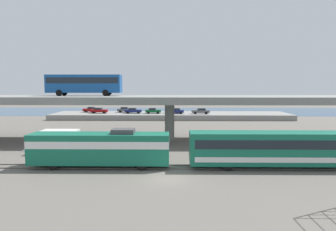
{
  "coord_description": "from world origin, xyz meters",
  "views": [
    {
      "loc": [
        0.51,
        -28.88,
        8.79
      ],
      "look_at": [
        -0.32,
        24.63,
        3.65
      ],
      "focal_mm": 33.25,
      "sensor_mm": 36.0,
      "label": 1
    }
  ],
  "objects": [
    {
      "name": "train_locomotive",
      "position": [
        -8.09,
        4.0,
        2.19
      ],
      "size": [
        15.94,
        3.04,
        4.18
      ],
      "rotation": [
        0.0,
        0.0,
        3.14
      ],
      "color": "#14664C",
      "rests_on": "ground_plane"
    },
    {
      "name": "parked_car_6",
      "position": [
        1.27,
        52.94,
        2.17
      ],
      "size": [
        4.32,
        2.0,
        1.5
      ],
      "rotation": [
        0.0,
        0.0,
        3.14
      ],
      "color": "navy",
      "rests_on": "pier_parking_lot"
    },
    {
      "name": "ground_plane",
      "position": [
        0.0,
        0.0,
        0.0
      ],
      "size": [
        260.0,
        260.0,
        0.0
      ],
      "primitive_type": "plane",
      "color": "#605B54"
    },
    {
      "name": "parked_car_0",
      "position": [
        -12.76,
        57.01,
        2.17
      ],
      "size": [
        4.25,
        1.98,
        1.5
      ],
      "color": "#515459",
      "rests_on": "pier_parking_lot"
    },
    {
      "name": "train_coach_lead",
      "position": [
        13.33,
        4.0,
        2.17
      ],
      "size": [
        22.0,
        3.04,
        3.86
      ],
      "rotation": [
        0.0,
        0.0,
        3.14
      ],
      "color": "#14664C",
      "rests_on": "ground_plane"
    },
    {
      "name": "rail_strip_far",
      "position": [
        0.0,
        4.77,
        0.06
      ],
      "size": [
        110.0,
        0.12,
        0.12
      ],
      "primitive_type": "cube",
      "color": "#59544C",
      "rests_on": "ground_plane"
    },
    {
      "name": "parked_car_1",
      "position": [
        -10.13,
        53.85,
        2.17
      ],
      "size": [
        4.43,
        1.86,
        1.5
      ],
      "color": "navy",
      "rests_on": "pier_parking_lot"
    },
    {
      "name": "parked_car_2",
      "position": [
        7.84,
        52.63,
        2.17
      ],
      "size": [
        4.64,
        1.9,
        1.5
      ],
      "rotation": [
        0.0,
        0.0,
        3.14
      ],
      "color": "#515459",
      "rests_on": "pier_parking_lot"
    },
    {
      "name": "parked_car_7",
      "position": [
        -19.38,
        54.19,
        2.17
      ],
      "size": [
        4.57,
        1.87,
        1.5
      ],
      "color": "maroon",
      "rests_on": "pier_parking_lot"
    },
    {
      "name": "transit_bus_on_overpass",
      "position": [
        -13.93,
        21.66,
        9.22
      ],
      "size": [
        12.0,
        2.68,
        3.4
      ],
      "rotation": [
        0.0,
        0.0,
        3.14
      ],
      "color": "#14478C",
      "rests_on": "highway_overpass"
    },
    {
      "name": "parked_car_4",
      "position": [
        -4.75,
        53.53,
        2.17
      ],
      "size": [
        4.06,
        1.97,
        1.5
      ],
      "color": "#0C4C26",
      "rests_on": "pier_parking_lot"
    },
    {
      "name": "rail_strip_near",
      "position": [
        0.0,
        3.23,
        0.06
      ],
      "size": [
        110.0,
        0.12,
        0.12
      ],
      "primitive_type": "cube",
      "color": "#59544C",
      "rests_on": "ground_plane"
    },
    {
      "name": "pier_parking_lot",
      "position": [
        0.0,
        55.0,
        0.7
      ],
      "size": [
        63.11,
        12.89,
        1.4
      ],
      "primitive_type": "cube",
      "color": "gray",
      "rests_on": "ground_plane"
    },
    {
      "name": "parked_car_5",
      "position": [
        0.37,
        55.36,
        2.17
      ],
      "size": [
        4.05,
        1.84,
        1.5
      ],
      "color": "#0C4C26",
      "rests_on": "pier_parking_lot"
    },
    {
      "name": "parked_car_3",
      "position": [
        -22.46,
        57.42,
        2.17
      ],
      "size": [
        4.04,
        1.98,
        1.5
      ],
      "rotation": [
        0.0,
        0.0,
        3.14
      ],
      "color": "maroon",
      "rests_on": "pier_parking_lot"
    },
    {
      "name": "service_truck_west",
      "position": [
        -13.32,
        11.05,
        1.64
      ],
      "size": [
        6.8,
        2.46,
        3.04
      ],
      "color": "#0C4C26",
      "rests_on": "ground_plane"
    },
    {
      "name": "highway_overpass",
      "position": [
        0.0,
        20.0,
        6.49
      ],
      "size": [
        96.0,
        11.06,
        7.16
      ],
      "color": "gray",
      "rests_on": "ground_plane"
    },
    {
      "name": "harbor_water",
      "position": [
        0.0,
        78.0,
        0.0
      ],
      "size": [
        140.0,
        36.0,
        0.01
      ],
      "primitive_type": "cube",
      "color": "navy",
      "rests_on": "ground_plane"
    }
  ]
}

